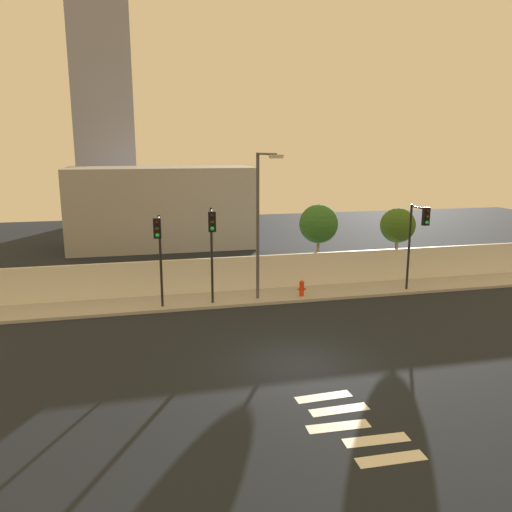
% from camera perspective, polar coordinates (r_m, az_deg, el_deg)
% --- Properties ---
extents(ground_plane, '(80.00, 80.00, 0.00)m').
position_cam_1_polar(ground_plane, '(18.45, 5.14, -12.15)').
color(ground_plane, black).
extents(sidewalk, '(36.00, 2.40, 0.15)m').
position_cam_1_polar(sidewalk, '(25.84, -0.63, -4.71)').
color(sidewalk, '#A4A4A4').
rests_on(sidewalk, ground).
extents(perimeter_wall, '(36.00, 0.18, 1.80)m').
position_cam_1_polar(perimeter_wall, '(26.79, -1.24, -1.93)').
color(perimeter_wall, silver).
rests_on(perimeter_wall, sidewalk).
extents(crosswalk_marking, '(2.54, 3.90, 0.01)m').
position_cam_1_polar(crosswalk_marking, '(15.11, 10.78, -18.21)').
color(crosswalk_marking, silver).
rests_on(crosswalk_marking, ground).
extents(traffic_light_left, '(0.34, 1.64, 4.55)m').
position_cam_1_polar(traffic_light_left, '(26.92, 17.86, 2.85)').
color(traffic_light_left, black).
rests_on(traffic_light_left, sidewalk).
extents(traffic_light_center, '(0.41, 1.75, 4.66)m').
position_cam_1_polar(traffic_light_center, '(23.24, -5.00, 2.19)').
color(traffic_light_center, black).
rests_on(traffic_light_center, sidewalk).
extents(traffic_light_right, '(0.38, 1.37, 4.39)m').
position_cam_1_polar(traffic_light_right, '(23.25, -10.93, 1.51)').
color(traffic_light_right, black).
rests_on(traffic_light_right, sidewalk).
extents(street_lamp_curbside, '(0.76, 2.20, 7.19)m').
position_cam_1_polar(street_lamp_curbside, '(24.29, 0.48, 4.67)').
color(street_lamp_curbside, '#4C4C51').
rests_on(street_lamp_curbside, sidewalk).
extents(fire_hydrant, '(0.44, 0.26, 0.82)m').
position_cam_1_polar(fire_hydrant, '(25.82, 5.18, -3.58)').
color(fire_hydrant, red).
rests_on(fire_hydrant, sidewalk).
extents(roadside_tree_leftmost, '(2.17, 2.17, 4.50)m').
position_cam_1_polar(roadside_tree_leftmost, '(28.33, 7.09, 3.61)').
color(roadside_tree_leftmost, brown).
rests_on(roadside_tree_leftmost, ground).
extents(roadside_tree_midleft, '(2.02, 2.02, 4.17)m').
position_cam_1_polar(roadside_tree_midleft, '(30.40, 15.73, 3.33)').
color(roadside_tree_midleft, brown).
rests_on(roadside_tree_midleft, ground).
extents(low_building_distant, '(13.90, 6.00, 6.11)m').
position_cam_1_polar(low_building_distant, '(39.71, -10.54, 5.45)').
color(low_building_distant, '#9A9A9A').
rests_on(low_building_distant, ground).
extents(tower_on_skyline, '(5.39, 5.00, 27.36)m').
position_cam_1_polar(tower_on_skyline, '(51.82, -16.96, 18.47)').
color(tower_on_skyline, gray).
rests_on(tower_on_skyline, ground).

